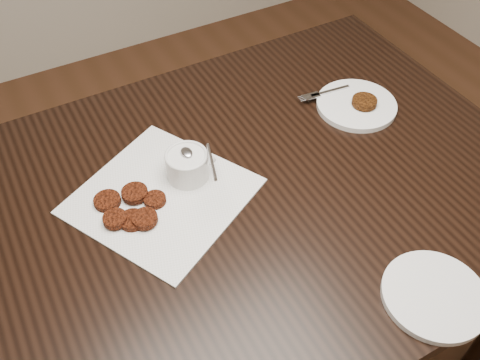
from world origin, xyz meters
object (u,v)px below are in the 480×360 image
table (215,294)px  plate_empty (434,296)px  plate_with_patty (357,103)px  sauce_ramekin (186,155)px  napkin (162,196)px

table → plate_empty: bearing=-57.1°
table → plate_empty: plate_empty is taller
table → plate_with_patty: plate_with_patty is taller
sauce_ramekin → plate_empty: bearing=-61.8°
napkin → plate_empty: size_ratio=1.71×
plate_with_patty → sauce_ramekin: bearing=-178.0°
napkin → plate_with_patty: size_ratio=1.63×
sauce_ramekin → plate_empty: size_ratio=0.67×
table → sauce_ramekin: sauce_ramekin is taller
plate_with_patty → table: bearing=-167.0°
sauce_ramekin → plate_empty: sauce_ramekin is taller
sauce_ramekin → plate_with_patty: bearing=2.0°
sauce_ramekin → plate_with_patty: (0.49, 0.02, -0.06)m
table → plate_empty: size_ratio=7.77×
napkin → plate_empty: 0.60m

